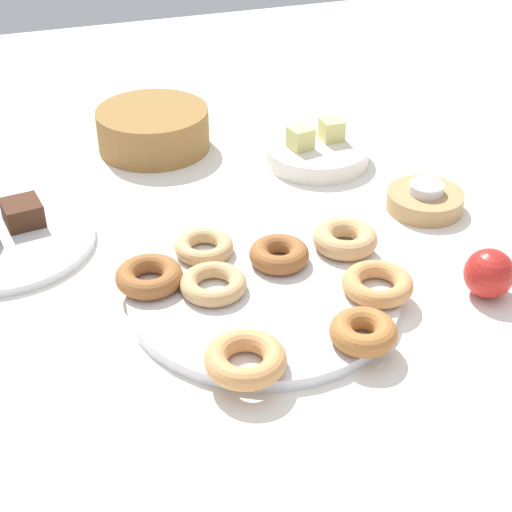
{
  "coord_description": "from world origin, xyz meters",
  "views": [
    {
      "loc": [
        -0.27,
        -0.77,
        0.61
      ],
      "look_at": [
        0.0,
        0.03,
        0.05
      ],
      "focal_mm": 54.97,
      "sensor_mm": 36.0,
      "label": 1
    }
  ],
  "objects_px": {
    "cake_plate": "(4,242)",
    "melon_chunk_left": "(300,138)",
    "donut_5": "(345,239)",
    "basket": "(153,129)",
    "brownie_far": "(23,213)",
    "donut_6": "(245,359)",
    "melon_chunk_right": "(332,130)",
    "tealight": "(427,188)",
    "donut_1": "(363,332)",
    "donut_4": "(204,247)",
    "donut_plate": "(263,293)",
    "donut_0": "(378,284)",
    "donut_3": "(279,254)",
    "apple": "(489,273)",
    "candle_holder": "(425,201)",
    "fruit_bowl": "(317,153)",
    "donut_7": "(213,284)",
    "donut_2": "(149,276)"
  },
  "relations": [
    {
      "from": "donut_1",
      "to": "brownie_far",
      "type": "distance_m",
      "value": 0.54
    },
    {
      "from": "donut_3",
      "to": "melon_chunk_right",
      "type": "bearing_deg",
      "value": 55.96
    },
    {
      "from": "fruit_bowl",
      "to": "donut_plate",
      "type": "bearing_deg",
      "value": -122.17
    },
    {
      "from": "fruit_bowl",
      "to": "melon_chunk_left",
      "type": "height_order",
      "value": "melon_chunk_left"
    },
    {
      "from": "donut_6",
      "to": "donut_5",
      "type": "bearing_deg",
      "value": 42.89
    },
    {
      "from": "donut_5",
      "to": "melon_chunk_right",
      "type": "distance_m",
      "value": 0.32
    },
    {
      "from": "cake_plate",
      "to": "melon_chunk_left",
      "type": "relative_size",
      "value": 7.14
    },
    {
      "from": "candle_holder",
      "to": "basket",
      "type": "height_order",
      "value": "basket"
    },
    {
      "from": "donut_2",
      "to": "donut_3",
      "type": "bearing_deg",
      "value": -1.78
    },
    {
      "from": "donut_plate",
      "to": "melon_chunk_right",
      "type": "bearing_deg",
      "value": 55.26
    },
    {
      "from": "cake_plate",
      "to": "donut_plate",
      "type": "bearing_deg",
      "value": -37.3
    },
    {
      "from": "donut_0",
      "to": "melon_chunk_right",
      "type": "bearing_deg",
      "value": 75.0
    },
    {
      "from": "candle_holder",
      "to": "donut_3",
      "type": "bearing_deg",
      "value": -161.71
    },
    {
      "from": "donut_2",
      "to": "fruit_bowl",
      "type": "distance_m",
      "value": 0.45
    },
    {
      "from": "donut_plate",
      "to": "cake_plate",
      "type": "relative_size",
      "value": 1.36
    },
    {
      "from": "cake_plate",
      "to": "basket",
      "type": "relative_size",
      "value": 1.33
    },
    {
      "from": "donut_0",
      "to": "brownie_far",
      "type": "xyz_separation_m",
      "value": [
        -0.41,
        0.32,
        0.0
      ]
    },
    {
      "from": "donut_3",
      "to": "donut_5",
      "type": "xyz_separation_m",
      "value": [
        0.1,
        0.01,
        0.0
      ]
    },
    {
      "from": "tealight",
      "to": "melon_chunk_right",
      "type": "distance_m",
      "value": 0.22
    },
    {
      "from": "donut_plate",
      "to": "donut_4",
      "type": "distance_m",
      "value": 0.11
    },
    {
      "from": "donut_3",
      "to": "candle_holder",
      "type": "height_order",
      "value": "donut_3"
    },
    {
      "from": "brownie_far",
      "to": "candle_holder",
      "type": "xyz_separation_m",
      "value": [
        0.58,
        -0.13,
        -0.02
      ]
    },
    {
      "from": "brownie_far",
      "to": "tealight",
      "type": "height_order",
      "value": "brownie_far"
    },
    {
      "from": "donut_0",
      "to": "donut_plate",
      "type": "bearing_deg",
      "value": 158.22
    },
    {
      "from": "brownie_far",
      "to": "basket",
      "type": "relative_size",
      "value": 0.29
    },
    {
      "from": "donut_plate",
      "to": "cake_plate",
      "type": "xyz_separation_m",
      "value": [
        -0.31,
        0.24,
        -0.0
      ]
    },
    {
      "from": "donut_3",
      "to": "candle_holder",
      "type": "bearing_deg",
      "value": 18.29
    },
    {
      "from": "fruit_bowl",
      "to": "melon_chunk_left",
      "type": "bearing_deg",
      "value": 180.0
    },
    {
      "from": "donut_6",
      "to": "melon_chunk_right",
      "type": "bearing_deg",
      "value": 57.44
    },
    {
      "from": "donut_0",
      "to": "donut_7",
      "type": "xyz_separation_m",
      "value": [
        -0.2,
        0.07,
        -0.0
      ]
    },
    {
      "from": "donut_plate",
      "to": "candle_holder",
      "type": "xyz_separation_m",
      "value": [
        0.31,
        0.14,
        0.01
      ]
    },
    {
      "from": "donut_0",
      "to": "tealight",
      "type": "bearing_deg",
      "value": 47.69
    },
    {
      "from": "melon_chunk_left",
      "to": "melon_chunk_right",
      "type": "xyz_separation_m",
      "value": [
        0.06,
        0.01,
        0.0
      ]
    },
    {
      "from": "melon_chunk_left",
      "to": "donut_5",
      "type": "bearing_deg",
      "value": -98.78
    },
    {
      "from": "donut_6",
      "to": "tealight",
      "type": "height_order",
      "value": "same"
    },
    {
      "from": "fruit_bowl",
      "to": "melon_chunk_right",
      "type": "height_order",
      "value": "melon_chunk_right"
    },
    {
      "from": "donut_1",
      "to": "donut_4",
      "type": "height_order",
      "value": "donut_1"
    },
    {
      "from": "donut_0",
      "to": "tealight",
      "type": "relative_size",
      "value": 1.73
    },
    {
      "from": "donut_plate",
      "to": "donut_0",
      "type": "bearing_deg",
      "value": -21.78
    },
    {
      "from": "donut_3",
      "to": "donut_6",
      "type": "xyz_separation_m",
      "value": [
        -0.11,
        -0.19,
        -0.0
      ]
    },
    {
      "from": "donut_7",
      "to": "cake_plate",
      "type": "height_order",
      "value": "donut_7"
    },
    {
      "from": "cake_plate",
      "to": "candle_holder",
      "type": "bearing_deg",
      "value": -9.11
    },
    {
      "from": "brownie_far",
      "to": "tealight",
      "type": "relative_size",
      "value": 1.06
    },
    {
      "from": "donut_6",
      "to": "melon_chunk_left",
      "type": "height_order",
      "value": "melon_chunk_left"
    },
    {
      "from": "melon_chunk_left",
      "to": "brownie_far",
      "type": "bearing_deg",
      "value": -171.45
    },
    {
      "from": "basket",
      "to": "brownie_far",
      "type": "bearing_deg",
      "value": -138.7
    },
    {
      "from": "donut_0",
      "to": "melon_chunk_left",
      "type": "xyz_separation_m",
      "value": [
        0.05,
        0.39,
        0.02
      ]
    },
    {
      "from": "donut_3",
      "to": "apple",
      "type": "relative_size",
      "value": 1.24
    },
    {
      "from": "donut_4",
      "to": "melon_chunk_left",
      "type": "xyz_separation_m",
      "value": [
        0.23,
        0.24,
        0.02
      ]
    },
    {
      "from": "donut_plate",
      "to": "donut_1",
      "type": "xyz_separation_m",
      "value": [
        0.08,
        -0.14,
        0.02
      ]
    }
  ]
}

